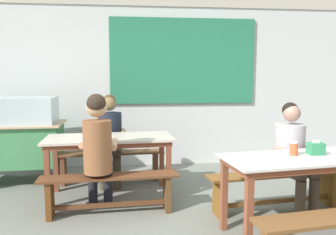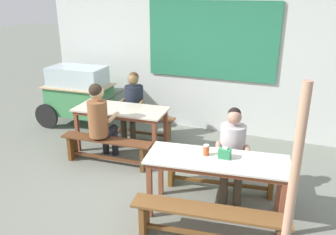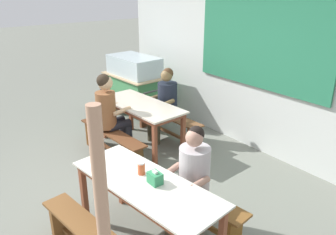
# 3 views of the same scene
# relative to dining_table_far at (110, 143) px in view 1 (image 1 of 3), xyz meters

# --- Properties ---
(ground_plane) EXTENTS (40.00, 40.00, 0.00)m
(ground_plane) POSITION_rel_dining_table_far_xyz_m (1.03, -0.97, -0.69)
(ground_plane) COLOR slate
(backdrop_wall) EXTENTS (6.65, 0.23, 2.89)m
(backdrop_wall) POSITION_rel_dining_table_far_xyz_m (1.04, 1.53, 0.83)
(backdrop_wall) COLOR silver
(backdrop_wall) RESTS_ON ground_plane
(dining_table_far) EXTENTS (1.62, 0.79, 0.77)m
(dining_table_far) POSITION_rel_dining_table_far_xyz_m (0.00, 0.00, 0.00)
(dining_table_far) COLOR beige
(dining_table_far) RESTS_ON ground_plane
(dining_table_near) EXTENTS (1.78, 0.85, 0.77)m
(dining_table_near) POSITION_rel_dining_table_far_xyz_m (1.99, -1.24, -0.00)
(dining_table_near) COLOR silver
(dining_table_near) RESTS_ON ground_plane
(bench_far_back) EXTENTS (1.57, 0.37, 0.44)m
(bench_far_back) POSITION_rel_dining_table_far_xyz_m (-0.04, 0.58, -0.40)
(bench_far_back) COLOR brown
(bench_far_back) RESTS_ON ground_plane
(bench_far_front) EXTENTS (1.54, 0.35, 0.44)m
(bench_far_front) POSITION_rel_dining_table_far_xyz_m (0.04, -0.58, -0.40)
(bench_far_front) COLOR brown
(bench_far_front) RESTS_ON ground_plane
(bench_near_back) EXTENTS (1.66, 0.47, 0.44)m
(bench_near_back) POSITION_rel_dining_table_far_xyz_m (1.92, -0.67, -0.39)
(bench_near_back) COLOR brown
(bench_near_back) RESTS_ON ground_plane
(food_cart) EXTENTS (1.67, 0.88, 1.23)m
(food_cart) POSITION_rel_dining_table_far_xyz_m (-1.40, 0.75, 0.02)
(food_cart) COLOR #438D53
(food_cart) RESTS_ON ground_plane
(person_left_back_turned) EXTENTS (0.43, 0.56, 1.35)m
(person_left_back_turned) POSITION_rel_dining_table_far_xyz_m (-0.09, -0.52, 0.08)
(person_left_back_turned) COLOR black
(person_left_back_turned) RESTS_ON ground_plane
(person_right_near_table) EXTENTS (0.51, 0.56, 1.24)m
(person_right_near_table) POSITION_rel_dining_table_far_xyz_m (2.07, -0.71, 0.01)
(person_right_near_table) COLOR #473D2C
(person_right_near_table) RESTS_ON ground_plane
(person_center_facing) EXTENTS (0.47, 0.55, 1.28)m
(person_center_facing) POSITION_rel_dining_table_far_xyz_m (-0.03, 0.52, 0.03)
(person_center_facing) COLOR #423C2A
(person_center_facing) RESTS_ON ground_plane
(tissue_box) EXTENTS (0.14, 0.11, 0.14)m
(tissue_box) POSITION_rel_dining_table_far_xyz_m (2.07, -1.18, 0.14)
(tissue_box) COLOR #2F8453
(tissue_box) RESTS_ON dining_table_near
(condiment_jar) EXTENTS (0.08, 0.08, 0.13)m
(condiment_jar) POSITION_rel_dining_table_far_xyz_m (1.84, -1.19, 0.15)
(condiment_jar) COLOR #D6542D
(condiment_jar) RESTS_ON dining_table_near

